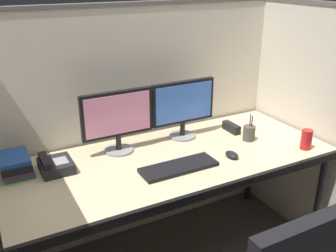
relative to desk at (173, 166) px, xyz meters
The scene contains 12 objects.
cubicle_partition_rear 0.47m from the desk, 90.00° to the left, with size 2.21×0.06×1.57m.
cubicle_partition_right 1.00m from the desk, ahead, with size 0.06×1.41×1.57m.
desk is the anchor object (origin of this frame).
monitor_left 0.43m from the desk, 135.47° to the left, with size 0.43×0.17×0.37m.
monitor_right 0.41m from the desk, 50.07° to the left, with size 0.43×0.17×0.37m.
keyboard_main 0.14m from the desk, 104.49° to the right, with size 0.43×0.15×0.02m, color black.
computer_mouse 0.35m from the desk, 25.34° to the right, with size 0.06×0.10×0.04m.
red_stapler 0.57m from the desk, 17.38° to the left, with size 0.04×0.15×0.06m, color black.
desk_phone 0.66m from the desk, 164.71° to the left, with size 0.17×0.19×0.09m.
book_stack 0.86m from the desk, 163.84° to the left, with size 0.16×0.22×0.11m.
pen_cup 0.56m from the desk, ahead, with size 0.08×0.08×0.17m.
soda_can 0.82m from the desk, 18.60° to the right, with size 0.07×0.07×0.12m, color red.
Camera 1 is at (-0.94, -1.42, 1.74)m, focal length 40.65 mm.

